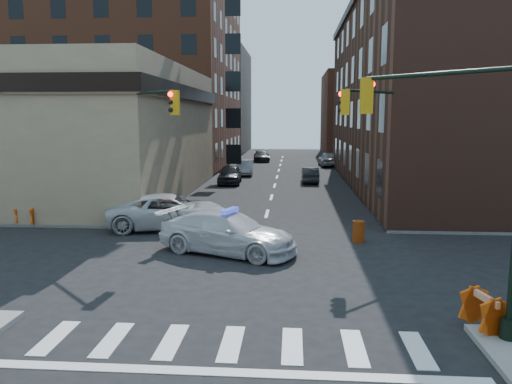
% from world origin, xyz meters
% --- Properties ---
extents(ground, '(140.00, 140.00, 0.00)m').
position_xyz_m(ground, '(0.00, 0.00, 0.00)').
color(ground, black).
rests_on(ground, ground).
extents(sidewalk_nw, '(34.00, 54.50, 0.15)m').
position_xyz_m(sidewalk_nw, '(-23.00, 32.75, 0.07)').
color(sidewalk_nw, gray).
rests_on(sidewalk_nw, ground).
extents(sidewalk_ne, '(34.00, 54.50, 0.15)m').
position_xyz_m(sidewalk_ne, '(23.00, 32.75, 0.07)').
color(sidewalk_ne, gray).
rests_on(sidewalk_ne, ground).
extents(bank_building, '(22.00, 22.00, 9.00)m').
position_xyz_m(bank_building, '(-17.00, 16.50, 4.50)').
color(bank_building, '#9D8467').
rests_on(bank_building, ground).
extents(apartment_block, '(25.00, 25.00, 24.00)m').
position_xyz_m(apartment_block, '(-18.50, 40.00, 12.00)').
color(apartment_block, brown).
rests_on(apartment_block, ground).
extents(commercial_row_ne, '(14.00, 34.00, 14.00)m').
position_xyz_m(commercial_row_ne, '(13.00, 22.50, 7.00)').
color(commercial_row_ne, '#4E2B1F').
rests_on(commercial_row_ne, ground).
extents(filler_nw, '(20.00, 18.00, 16.00)m').
position_xyz_m(filler_nw, '(-16.00, 62.00, 8.00)').
color(filler_nw, '#50463B').
rests_on(filler_nw, ground).
extents(filler_ne, '(16.00, 16.00, 12.00)m').
position_xyz_m(filler_ne, '(14.00, 58.00, 6.00)').
color(filler_ne, brown).
rests_on(filler_ne, ground).
extents(signal_pole_se, '(5.40, 5.27, 8.00)m').
position_xyz_m(signal_pole_se, '(6.04, -5.52, 4.61)').
color(signal_pole_se, black).
rests_on(signal_pole_se, sidewalk_se).
extents(signal_pole_nw, '(3.58, 3.67, 8.00)m').
position_xyz_m(signal_pole_nw, '(-5.85, 5.34, 4.34)').
color(signal_pole_nw, black).
rests_on(signal_pole_nw, sidewalk_nw).
extents(signal_pole_ne, '(3.67, 3.58, 8.00)m').
position_xyz_m(signal_pole_ne, '(5.84, 5.35, 4.34)').
color(signal_pole_ne, black).
rests_on(signal_pole_ne, sidewalk_ne).
extents(tree_ne_near, '(3.00, 3.00, 4.85)m').
position_xyz_m(tree_ne_near, '(7.50, 26.00, 3.49)').
color(tree_ne_near, black).
rests_on(tree_ne_near, sidewalk_ne).
extents(tree_ne_far, '(3.00, 3.00, 4.85)m').
position_xyz_m(tree_ne_far, '(7.50, 34.00, 3.49)').
color(tree_ne_far, black).
rests_on(tree_ne_far, sidewalk_ne).
extents(police_car, '(6.32, 4.36, 1.70)m').
position_xyz_m(police_car, '(-1.18, 1.52, 0.85)').
color(police_car, silver).
rests_on(police_car, ground).
extents(pickup, '(6.60, 3.90, 1.72)m').
position_xyz_m(pickup, '(-4.60, 5.80, 0.86)').
color(pickup, '#B8B9BD').
rests_on(pickup, ground).
extents(parked_car_wnear, '(2.08, 4.70, 1.57)m').
position_xyz_m(parked_car_wnear, '(-3.82, 23.11, 0.79)').
color(parked_car_wnear, black).
rests_on(parked_car_wnear, ground).
extents(parked_car_wfar, '(1.76, 4.44, 1.44)m').
position_xyz_m(parked_car_wfar, '(-3.16, 29.56, 0.72)').
color(parked_car_wfar, gray).
rests_on(parked_car_wfar, ground).
extents(parked_car_wdeep, '(2.41, 4.92, 1.38)m').
position_xyz_m(parked_car_wdeep, '(-2.50, 44.60, 0.69)').
color(parked_car_wdeep, black).
rests_on(parked_car_wdeep, ground).
extents(parked_car_enear, '(1.43, 3.97, 1.30)m').
position_xyz_m(parked_car_enear, '(2.94, 24.23, 0.65)').
color(parked_car_enear, black).
rests_on(parked_car_enear, ground).
extents(parked_car_efar, '(2.25, 4.95, 1.65)m').
position_xyz_m(parked_car_efar, '(5.50, 38.92, 0.82)').
color(parked_car_efar, '#929599').
rests_on(parked_car_efar, ground).
extents(pedestrian_a, '(0.79, 0.79, 1.85)m').
position_xyz_m(pedestrian_a, '(-6.62, 6.94, 1.08)').
color(pedestrian_a, black).
rests_on(pedestrian_a, sidewalk_nw).
extents(pedestrian_b, '(0.99, 0.84, 1.81)m').
position_xyz_m(pedestrian_b, '(-11.36, 8.69, 1.05)').
color(pedestrian_b, black).
rests_on(pedestrian_b, sidewalk_nw).
extents(pedestrian_c, '(0.95, 0.89, 1.57)m').
position_xyz_m(pedestrian_c, '(-9.88, 9.35, 0.93)').
color(pedestrian_c, '#1E222D').
rests_on(pedestrian_c, sidewalk_nw).
extents(barrel_road, '(0.69, 0.69, 0.96)m').
position_xyz_m(barrel_road, '(4.43, 3.71, 0.48)').
color(barrel_road, '#CE3E09').
rests_on(barrel_road, ground).
extents(barrel_bank, '(0.69, 0.69, 0.97)m').
position_xyz_m(barrel_bank, '(-5.50, 8.89, 0.48)').
color(barrel_bank, red).
rests_on(barrel_bank, ground).
extents(barricade_se_a, '(0.86, 1.32, 0.91)m').
position_xyz_m(barricade_se_a, '(6.40, -5.70, 0.60)').
color(barricade_se_a, red).
rests_on(barricade_se_a, sidewalk_se).
extents(barricade_nw_a, '(1.42, 0.81, 1.02)m').
position_xyz_m(barricade_nw_a, '(-6.50, 5.70, 0.66)').
color(barricade_nw_a, '#D15609').
rests_on(barricade_nw_a, sidewalk_nw).
extents(barricade_nw_b, '(1.26, 0.77, 0.89)m').
position_xyz_m(barricade_nw_b, '(-12.00, 5.70, 0.59)').
color(barricade_nw_b, '#DF3C0A').
rests_on(barricade_nw_b, sidewalk_nw).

